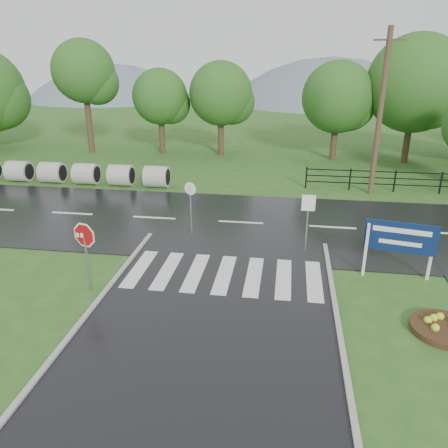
# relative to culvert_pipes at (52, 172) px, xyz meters

# --- Properties ---
(ground) EXTENTS (120.00, 120.00, 0.00)m
(ground) POSITION_rel_culvert_pipes_xyz_m (11.65, -15.00, -0.60)
(ground) COLOR #2D5B1E
(ground) RESTS_ON ground
(main_road) EXTENTS (90.00, 8.00, 0.04)m
(main_road) POSITION_rel_culvert_pipes_xyz_m (11.65, -5.00, -0.60)
(main_road) COLOR black
(main_road) RESTS_ON ground
(crosswalk) EXTENTS (6.50, 2.80, 0.02)m
(crosswalk) POSITION_rel_culvert_pipes_xyz_m (11.65, -10.00, -0.54)
(crosswalk) COLOR silver
(crosswalk) RESTS_ON ground
(fence_west) EXTENTS (9.58, 0.08, 1.20)m
(fence_west) POSITION_rel_culvert_pipes_xyz_m (19.40, 1.00, 0.12)
(fence_west) COLOR black
(fence_west) RESTS_ON ground
(hills) EXTENTS (102.00, 48.00, 48.00)m
(hills) POSITION_rel_culvert_pipes_xyz_m (15.14, 50.00, -16.14)
(hills) COLOR slate
(hills) RESTS_ON ground
(treeline) EXTENTS (83.20, 5.20, 10.00)m
(treeline) POSITION_rel_culvert_pipes_xyz_m (12.65, 9.00, -0.60)
(treeline) COLOR #24581B
(treeline) RESTS_ON ground
(culvert_pipes) EXTENTS (13.90, 1.20, 1.20)m
(culvert_pipes) POSITION_rel_culvert_pipes_xyz_m (0.00, 0.00, 0.00)
(culvert_pipes) COLOR #9E9B93
(culvert_pipes) RESTS_ON ground
(stop_sign) EXTENTS (1.04, 0.31, 2.43)m
(stop_sign) POSITION_rel_culvert_pipes_xyz_m (7.54, -11.55, 1.11)
(stop_sign) COLOR #939399
(stop_sign) RESTS_ON ground
(estate_billboard) EXTENTS (2.24, 0.51, 1.99)m
(estate_billboard) POSITION_rel_culvert_pipes_xyz_m (17.36, -9.26, 0.77)
(estate_billboard) COLOR silver
(estate_billboard) RESTS_ON ground
(flower_bed) EXTENTS (1.76, 1.76, 0.35)m
(flower_bed) POSITION_rel_culvert_pipes_xyz_m (18.01, -12.31, -0.47)
(flower_bed) COLOR #332111
(flower_bed) RESTS_ON ground
(reg_sign_small) EXTENTS (0.50, 0.06, 2.26)m
(reg_sign_small) POSITION_rel_culvert_pipes_xyz_m (14.42, -7.58, 0.99)
(reg_sign_small) COLOR #939399
(reg_sign_small) RESTS_ON ground
(reg_sign_round) EXTENTS (0.50, 0.20, 2.27)m
(reg_sign_round) POSITION_rel_culvert_pipes_xyz_m (9.75, -6.60, 0.83)
(reg_sign_round) COLOR #939399
(reg_sign_round) RESTS_ON ground
(utility_pole_east) EXTENTS (1.48, 0.28, 8.33)m
(utility_pole_east) POSITION_rel_culvert_pipes_xyz_m (18.09, 0.50, 3.64)
(utility_pole_east) COLOR #473523
(utility_pole_east) RESTS_ON ground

